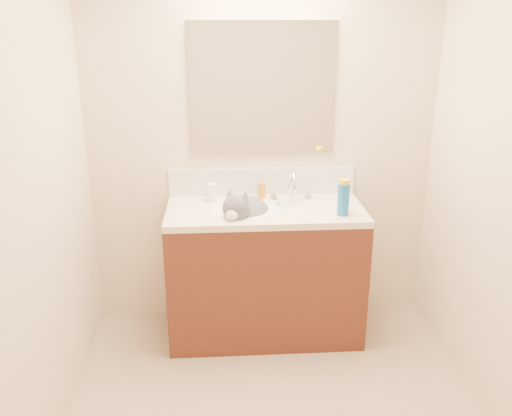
{
  "coord_description": "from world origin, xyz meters",
  "views": [
    {
      "loc": [
        -0.26,
        -2.11,
        1.97
      ],
      "look_at": [
        -0.06,
        0.92,
        0.88
      ],
      "focal_mm": 38.0,
      "sensor_mm": 36.0,
      "label": 1
    }
  ],
  "objects": [
    {
      "name": "spray_cap",
      "position": [
        0.44,
        0.83,
        1.06
      ],
      "size": [
        0.06,
        0.06,
        0.04
      ],
      "primitive_type": "cylinder",
      "rotation": [
        0.0,
        0.0,
        -0.05
      ],
      "color": "gold",
      "rests_on": "spray_can"
    },
    {
      "name": "pill_bottle",
      "position": [
        -0.33,
        1.13,
        0.92
      ],
      "size": [
        0.08,
        0.08,
        0.11
      ],
      "primitive_type": "cylinder",
      "rotation": [
        0.0,
        0.0,
        -0.43
      ],
      "color": "white",
      "rests_on": "counter_slab"
    },
    {
      "name": "vanity_cabinet",
      "position": [
        0.0,
        0.97,
        0.41
      ],
      "size": [
        1.2,
        0.55,
        0.82
      ],
      "primitive_type": "cube",
      "color": "#492013",
      "rests_on": "ground"
    },
    {
      "name": "spray_can",
      "position": [
        0.44,
        0.83,
        0.96
      ],
      "size": [
        0.07,
        0.07,
        0.19
      ],
      "primitive_type": "cylinder",
      "rotation": [
        0.0,
        0.0,
        -0.05
      ],
      "color": "#1860AD",
      "rests_on": "counter_slab"
    },
    {
      "name": "toothbrush",
      "position": [
        0.09,
        1.02,
        0.86
      ],
      "size": [
        0.03,
        0.12,
        0.01
      ],
      "primitive_type": "cube",
      "rotation": [
        0.0,
        0.0,
        0.17
      ],
      "color": "white",
      "rests_on": "counter_slab"
    },
    {
      "name": "backsplash",
      "position": [
        0.0,
        1.24,
        0.95
      ],
      "size": [
        1.2,
        0.02,
        0.18
      ],
      "primitive_type": "cube",
      "color": "silver",
      "rests_on": "counter_slab"
    },
    {
      "name": "basin",
      "position": [
        -0.12,
        0.94,
        0.79
      ],
      "size": [
        0.45,
        0.36,
        0.14
      ],
      "primitive_type": "ellipsoid",
      "color": "white",
      "rests_on": "vanity_cabinet"
    },
    {
      "name": "mirror",
      "position": [
        0.0,
        1.24,
        1.54
      ],
      "size": [
        0.9,
        0.02,
        0.8
      ],
      "primitive_type": "cube",
      "color": "white",
      "rests_on": "room_shell"
    },
    {
      "name": "silver_jar",
      "position": [
        -0.02,
        1.18,
        0.89
      ],
      "size": [
        0.07,
        0.07,
        0.06
      ],
      "primitive_type": "cylinder",
      "rotation": [
        0.0,
        0.0,
        0.43
      ],
      "color": "#B7B7BC",
      "rests_on": "counter_slab"
    },
    {
      "name": "pill_label",
      "position": [
        -0.33,
        1.13,
        0.9
      ],
      "size": [
        0.07,
        0.07,
        0.04
      ],
      "primitive_type": "cylinder",
      "rotation": [
        0.0,
        0.0,
        -0.43
      ],
      "color": "orange",
      "rests_on": "pill_bottle"
    },
    {
      "name": "room_shell",
      "position": [
        0.0,
        0.0,
        1.49
      ],
      "size": [
        2.24,
        2.54,
        2.52
      ],
      "color": "beige",
      "rests_on": "ground"
    },
    {
      "name": "faucet",
      "position": [
        0.18,
        1.11,
        0.95
      ],
      "size": [
        0.28,
        0.2,
        0.21
      ],
      "color": "silver",
      "rests_on": "counter_slab"
    },
    {
      "name": "amber_bottle",
      "position": [
        -0.01,
        1.16,
        0.91
      ],
      "size": [
        0.04,
        0.04,
        0.1
      ],
      "primitive_type": "cylinder",
      "rotation": [
        0.0,
        0.0,
        -0.08
      ],
      "color": "orange",
      "rests_on": "counter_slab"
    },
    {
      "name": "counter_slab",
      "position": [
        0.0,
        0.97,
        0.84
      ],
      "size": [
        1.2,
        0.55,
        0.04
      ],
      "primitive_type": "cube",
      "color": "beige",
      "rests_on": "vanity_cabinet"
    },
    {
      "name": "toothbrush_head",
      "position": [
        0.09,
        1.02,
        0.87
      ],
      "size": [
        0.02,
        0.03,
        0.02
      ],
      "primitive_type": "cube",
      "rotation": [
        0.0,
        0.0,
        0.17
      ],
      "color": "#6C8EE7",
      "rests_on": "counter_slab"
    },
    {
      "name": "cat",
      "position": [
        -0.13,
        0.95,
        0.84
      ],
      "size": [
        0.41,
        0.46,
        0.33
      ],
      "rotation": [
        0.0,
        0.0,
        -0.4
      ],
      "color": "#4E4C4E",
      "rests_on": "basin"
    }
  ]
}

